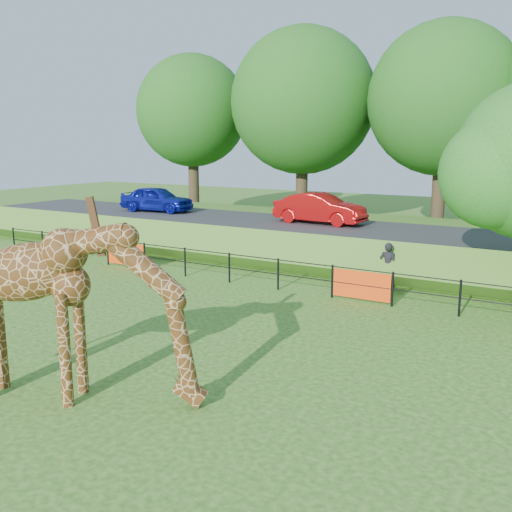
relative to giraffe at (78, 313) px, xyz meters
The scene contains 9 objects.
ground 2.41m from the giraffe, 117.11° to the left, with size 90.00×90.00×0.00m, color #275615.
giraffe is the anchor object (origin of this frame).
perimeter_fence 9.56m from the giraffe, 94.49° to the left, with size 28.07×0.10×1.10m, color black, non-canonical shape.
embankment 17.00m from the giraffe, 92.50° to the left, with size 40.00×9.00×1.30m, color #275615.
road 15.47m from the giraffe, 92.75° to the left, with size 40.00×5.00×0.12m, color #2B2B2D.
car_blue 19.28m from the giraffe, 125.88° to the left, with size 1.56×3.88×1.32m, color #1620B6.
car_red 16.03m from the giraffe, 97.62° to the left, with size 1.43×4.10×1.35m, color red.
visitor 11.80m from the giraffe, 78.04° to the left, with size 0.59×0.39×1.63m, color black.
bg_tree_line 24.09m from the giraffe, 87.19° to the left, with size 37.30×8.80×11.82m.
Camera 1 is at (9.04, -8.74, 5.00)m, focal length 40.00 mm.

